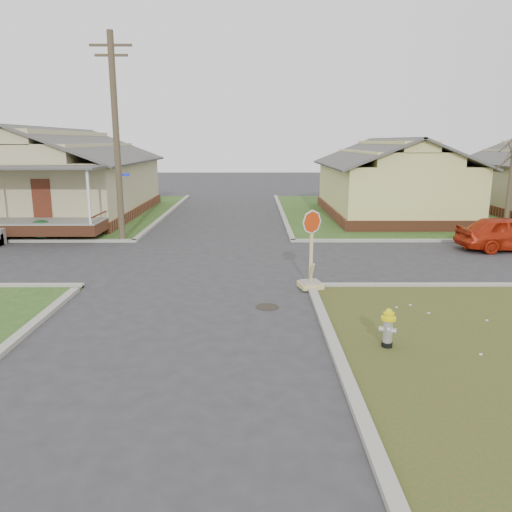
{
  "coord_description": "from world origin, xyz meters",
  "views": [
    {
      "loc": [
        1.84,
        -13.55,
        4.46
      ],
      "look_at": [
        1.89,
        1.0,
        1.1
      ],
      "focal_mm": 35.0,
      "sensor_mm": 36.0,
      "label": 1
    }
  ],
  "objects_px": {
    "fire_hydrant": "(388,326)",
    "red_sedan": "(509,233)",
    "utility_pole": "(116,136)",
    "stop_sign": "(311,271)"
  },
  "relations": [
    {
      "from": "fire_hydrant",
      "to": "stop_sign",
      "type": "relative_size",
      "value": 0.36
    },
    {
      "from": "fire_hydrant",
      "to": "red_sedan",
      "type": "relative_size",
      "value": 0.21
    },
    {
      "from": "fire_hydrant",
      "to": "red_sedan",
      "type": "distance_m",
      "value": 12.75
    },
    {
      "from": "utility_pole",
      "to": "fire_hydrant",
      "type": "distance_m",
      "value": 15.71
    },
    {
      "from": "utility_pole",
      "to": "stop_sign",
      "type": "xyz_separation_m",
      "value": [
        7.77,
        -7.69,
        -4.09
      ]
    },
    {
      "from": "utility_pole",
      "to": "fire_hydrant",
      "type": "bearing_deg",
      "value": -53.76
    },
    {
      "from": "fire_hydrant",
      "to": "stop_sign",
      "type": "height_order",
      "value": "stop_sign"
    },
    {
      "from": "utility_pole",
      "to": "red_sedan",
      "type": "xyz_separation_m",
      "value": [
        16.66,
        -2.07,
        -3.94
      ]
    },
    {
      "from": "fire_hydrant",
      "to": "stop_sign",
      "type": "bearing_deg",
      "value": 129.36
    },
    {
      "from": "stop_sign",
      "to": "red_sedan",
      "type": "distance_m",
      "value": 10.52
    }
  ]
}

